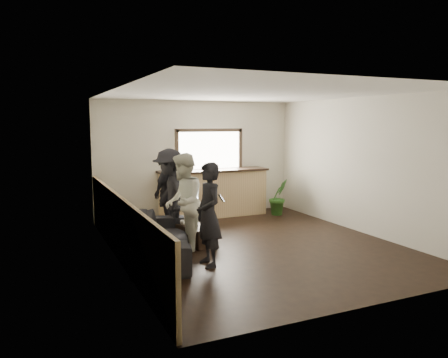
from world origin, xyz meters
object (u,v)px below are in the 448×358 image
bar_counter (213,190)px  cup_a (183,223)px  cup_b (207,224)px  potted_plant (279,197)px  sofa (162,237)px  person_d (169,192)px  person_a (209,215)px  person_c (170,195)px  coffee_table (196,235)px  person_b (183,203)px

bar_counter → cup_a: (-1.47, -2.02, -0.24)m
cup_b → potted_plant: (2.64, 1.78, 0.04)m
sofa → person_d: person_d is taller
cup_b → person_a: person_a is taller
bar_counter → sofa: bar_counter is taller
person_c → person_d: (0.18, 0.69, -0.05)m
cup_b → cup_a: bearing=141.5°
bar_counter → coffee_table: 2.58m
coffee_table → person_c: person_c is taller
person_d → coffee_table: bearing=56.5°
cup_b → person_d: person_d is taller
person_d → sofa: bearing=26.7°
sofa → person_a: (0.56, -0.75, 0.49)m
cup_b → person_b: person_b is taller
potted_plant → sofa: bearing=-149.4°
potted_plant → person_c: (-3.16, -1.21, 0.45)m
cup_a → person_b: bearing=-108.2°
potted_plant → cup_b: bearing=-146.0°
coffee_table → cup_b: size_ratio=7.69×
person_c → cup_a: bearing=30.7°
person_b → person_d: size_ratio=1.04×
person_a → person_d: (0.07, 2.36, 0.01)m
sofa → potted_plant: 4.20m
bar_counter → sofa: (-2.08, -2.66, -0.30)m
cup_a → person_c: 0.59m
bar_counter → person_d: (-1.45, -1.05, 0.20)m
potted_plant → person_d: (-2.99, -0.53, 0.40)m
sofa → person_d: bearing=-4.3°
cup_a → person_b: size_ratio=0.07×
person_a → cup_b: bearing=159.0°
cup_a → sofa: bearing=-133.2°
potted_plant → cup_a: bearing=-153.6°
bar_counter → person_d: 1.80m
bar_counter → person_d: bearing=-144.1°
cup_a → cup_b: bearing=-38.5°
potted_plant → person_b: (-3.16, -1.95, 0.43)m
person_a → person_c: size_ratio=0.93×
cup_a → person_c: bearing=119.1°
potted_plant → person_d: person_d is taller
sofa → person_b: size_ratio=1.33×
person_b → person_d: person_b is taller
bar_counter → sofa: size_ratio=1.16×
cup_a → potted_plant: bearing=26.4°
coffee_table → potted_plant: size_ratio=0.89×
person_c → person_d: person_c is taller
bar_counter → person_c: bar_counter is taller
cup_a → person_a: 1.46m
cup_a → person_c: size_ratio=0.06×
sofa → coffee_table: (0.80, 0.47, -0.16)m
bar_counter → person_a: size_ratio=1.63×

